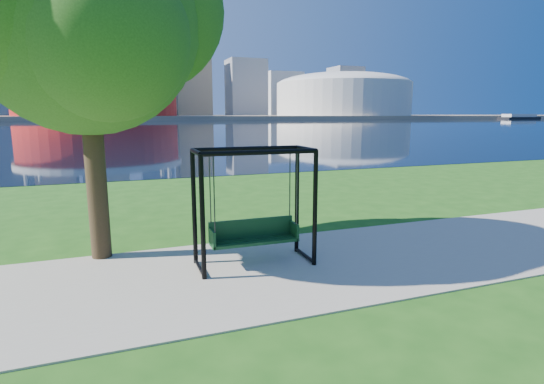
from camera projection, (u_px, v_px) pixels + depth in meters
ground at (281, 260)px, 8.69m from camera, size 900.00×900.00×0.00m
path at (290, 267)px, 8.22m from camera, size 120.00×4.00×0.03m
river at (127, 126)px, 102.75m from camera, size 900.00×180.00×0.02m
far_bank at (118, 117)px, 290.72m from camera, size 900.00×228.00×2.00m
stadium at (97, 92)px, 219.42m from camera, size 83.00×83.00×32.00m
arena at (343, 93)px, 268.64m from camera, size 84.00×84.00×26.56m
skyline at (108, 66)px, 295.29m from camera, size 392.00×66.00×96.50m
swing at (254, 210)px, 8.19m from camera, size 2.26×1.00×2.31m
park_tree at (81, 13)px, 7.96m from camera, size 5.58×5.04×6.93m
barge at (519, 117)px, 254.73m from camera, size 30.41×11.00×2.97m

